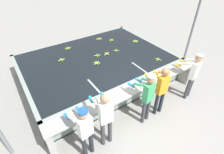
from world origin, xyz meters
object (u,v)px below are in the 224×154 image
worker_3 (161,87)px  worker_4 (193,72)px  worker_2 (147,94)px  support_post_right (192,31)px  banana_bunch_floating_9 (107,54)px  banana_bunch_floating_3 (111,40)px  banana_bunch_floating_5 (61,60)px  banana_bunch_floating_7 (68,48)px  banana_bunch_ledge_0 (155,76)px  knife_0 (167,71)px  worker_1 (105,115)px  banana_bunch_floating_4 (97,55)px  banana_bunch_floating_8 (116,51)px  banana_bunch_floating_2 (99,39)px  banana_bunch_floating_0 (158,59)px  worker_0 (85,129)px  banana_bunch_floating_6 (97,63)px  banana_bunch_floating_1 (135,41)px

worker_3 → worker_4: worker_4 is taller
worker_2 → support_post_right: size_ratio=0.53×
worker_2 → banana_bunch_floating_9: (0.42, 2.71, -0.13)m
banana_bunch_floating_3 → banana_bunch_floating_5: bearing=-171.4°
banana_bunch_floating_7 → support_post_right: size_ratio=0.09×
banana_bunch_ledge_0 → knife_0: size_ratio=0.84×
worker_1 → knife_0: 2.85m
worker_1 → banana_bunch_floating_9: size_ratio=6.24×
banana_bunch_floating_4 → banana_bunch_floating_9: bearing=-14.0°
worker_2 → banana_bunch_floating_8: size_ratio=7.43×
knife_0 → support_post_right: 2.25m
banana_bunch_floating_4 → banana_bunch_ledge_0: bearing=-67.8°
worker_2 → banana_bunch_floating_2: size_ratio=5.98×
banana_bunch_floating_2 → knife_0: bearing=-80.4°
worker_4 → banana_bunch_floating_8: (-1.06, 2.76, -0.13)m
banana_bunch_floating_2 → banana_bunch_floating_5: (-2.08, -0.80, 0.00)m
worker_1 → banana_bunch_floating_2: size_ratio=6.18×
banana_bunch_floating_0 → banana_bunch_floating_9: same height
banana_bunch_floating_5 → banana_bunch_floating_9: (1.63, -0.55, 0.00)m
banana_bunch_floating_8 → banana_bunch_floating_9: same height
worker_0 → banana_bunch_ledge_0: worker_0 is taller
banana_bunch_floating_3 → banana_bunch_floating_6: 1.98m
worker_4 → banana_bunch_floating_1: size_ratio=5.98×
worker_0 → worker_1: (0.56, 0.02, 0.09)m
banana_bunch_floating_1 → knife_0: (-0.62, -2.37, -0.01)m
banana_bunch_floating_1 → knife_0: banana_bunch_floating_1 is taller
worker_3 → banana_bunch_floating_9: worker_3 is taller
banana_bunch_ledge_0 → worker_2: bearing=-147.1°
worker_0 → knife_0: (3.35, 0.58, -0.08)m
worker_1 → banana_bunch_floating_5: bearing=87.7°
worker_3 → banana_bunch_floating_8: worker_3 is taller
banana_bunch_floating_1 → support_post_right: support_post_right is taller
banana_bunch_floating_3 → banana_bunch_floating_9: bearing=-132.2°
banana_bunch_floating_0 → banana_bunch_floating_2: same height
worker_4 → banana_bunch_floating_7: 4.80m
banana_bunch_floating_1 → banana_bunch_floating_2: (-1.20, 1.11, 0.00)m
banana_bunch_floating_8 → knife_0: bearing=-74.8°
banana_bunch_floating_0 → banana_bunch_floating_8: size_ratio=1.20×
worker_3 → banana_bunch_floating_8: 2.72m
banana_bunch_floating_4 → worker_1: bearing=-116.4°
knife_0 → worker_4: bearing=-52.4°
worker_4 → banana_bunch_ledge_0: size_ratio=6.02×
banana_bunch_floating_3 → banana_bunch_floating_6: (-1.50, -1.29, -0.00)m
worker_1 → banana_bunch_floating_9: 3.23m
knife_0 → banana_bunch_floating_2: bearing=99.6°
worker_0 → banana_bunch_floating_3: 4.82m
banana_bunch_floating_1 → banana_bunch_floating_7: same height
banana_bunch_floating_0 → banana_bunch_floating_1: size_ratio=0.97×
worker_4 → banana_bunch_floating_5: bearing=133.5°
worker_0 → worker_2: (1.90, 0.01, 0.06)m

